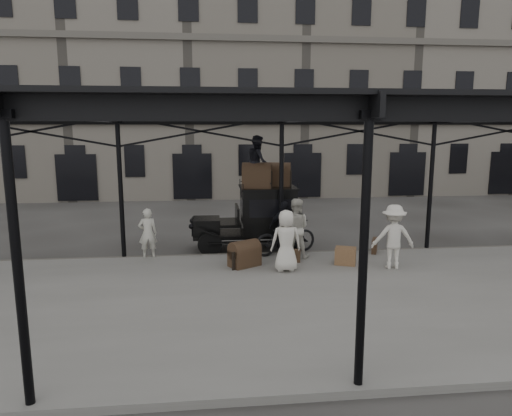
{
  "coord_description": "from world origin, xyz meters",
  "views": [
    {
      "loc": [
        -2.32,
        -12.26,
        4.18
      ],
      "look_at": [
        -0.85,
        1.6,
        1.7
      ],
      "focal_mm": 32.0,
      "sensor_mm": 36.0,
      "label": 1
    }
  ],
  "objects": [
    {
      "name": "porter_left",
      "position": [
        -4.21,
        1.8,
        0.93
      ],
      "size": [
        0.61,
        0.44,
        1.57
      ],
      "primitive_type": "imported",
      "rotation": [
        0.0,
        0.0,
        3.26
      ],
      "color": "beige",
      "rests_on": "platform"
    },
    {
      "name": "wicker_hamper",
      "position": [
        1.71,
        0.48,
        0.4
      ],
      "size": [
        0.72,
        0.64,
        0.5
      ],
      "primitive_type": "cube",
      "rotation": [
        0.0,
        0.0,
        -0.37
      ],
      "color": "#8E6541",
      "rests_on": "platform"
    },
    {
      "name": "canopy",
      "position": [
        0.0,
        -1.72,
        4.6
      ],
      "size": [
        22.5,
        9.0,
        4.74
      ],
      "color": "black",
      "rests_on": "ground"
    },
    {
      "name": "suitcase_flat",
      "position": [
        0.09,
        0.79,
        0.35
      ],
      "size": [
        0.61,
        0.21,
        0.4
      ],
      "primitive_type": "cube",
      "rotation": [
        0.0,
        0.0,
        0.1
      ],
      "color": "#442E1F",
      "rests_on": "platform"
    },
    {
      "name": "bicycle",
      "position": [
        0.12,
        1.8,
        0.72
      ],
      "size": [
        2.29,
        1.44,
        1.13
      ],
      "primitive_type": "imported",
      "rotation": [
        0.0,
        0.0,
        1.92
      ],
      "color": "black",
      "rests_on": "platform"
    },
    {
      "name": "porter_right",
      "position": [
        2.93,
        -0.04,
        1.08
      ],
      "size": [
        1.28,
        0.84,
        1.86
      ],
      "primitive_type": "imported",
      "rotation": [
        0.0,
        0.0,
        3.01
      ],
      "color": "silver",
      "rests_on": "platform"
    },
    {
      "name": "suitcase_upright",
      "position": [
        3.04,
        1.65,
        0.38
      ],
      "size": [
        0.38,
        0.61,
        0.45
      ],
      "primitive_type": "cube",
      "rotation": [
        0.0,
        0.0,
        -0.42
      ],
      "color": "#442E1F",
      "rests_on": "platform"
    },
    {
      "name": "steamer_trunk_roof_near",
      "position": [
        -0.7,
        2.78,
        2.53
      ],
      "size": [
        1.05,
        0.74,
        0.7
      ],
      "primitive_type": null,
      "rotation": [
        0.0,
        0.0,
        -0.17
      ],
      "color": "#442E1F",
      "rests_on": "taxi"
    },
    {
      "name": "porter_centre",
      "position": [
        -0.17,
        0.05,
        1.03
      ],
      "size": [
        0.88,
        0.59,
        1.75
      ],
      "primitive_type": "imported",
      "rotation": [
        0.0,
        0.0,
        3.18
      ],
      "color": "silver",
      "rests_on": "platform"
    },
    {
      "name": "steamer_trunk_platform",
      "position": [
        -1.3,
        0.62,
        0.47
      ],
      "size": [
        1.02,
        0.9,
        0.64
      ],
      "primitive_type": null,
      "rotation": [
        0.0,
        0.0,
        0.54
      ],
      "color": "#442E1F",
      "rests_on": "platform"
    },
    {
      "name": "ground",
      "position": [
        0.0,
        0.0,
        0.0
      ],
      "size": [
        120.0,
        120.0,
        0.0
      ],
      "primitive_type": "plane",
      "color": "#383533",
      "rests_on": "ground"
    },
    {
      "name": "steamer_trunk_roof_far",
      "position": [
        0.05,
        3.23,
        2.51
      ],
      "size": [
        1.02,
        0.75,
        0.67
      ],
      "primitive_type": null,
      "rotation": [
        0.0,
        0.0,
        -0.23
      ],
      "color": "#442E1F",
      "rests_on": "taxi"
    },
    {
      "name": "building_frontage",
      "position": [
        0.0,
        18.0,
        7.0
      ],
      "size": [
        64.0,
        8.0,
        14.0
      ],
      "primitive_type": "cube",
      "color": "slate",
      "rests_on": "ground"
    },
    {
      "name": "porter_official",
      "position": [
        0.09,
        1.8,
        1.01
      ],
      "size": [
        1.09,
        0.76,
        1.72
      ],
      "primitive_type": "imported",
      "rotation": [
        0.0,
        0.0,
        2.77
      ],
      "color": "black",
      "rests_on": "platform"
    },
    {
      "name": "porter_roof",
      "position": [
        -0.65,
        2.93,
        3.05
      ],
      "size": [
        0.66,
        0.85,
        1.73
      ],
      "primitive_type": "imported",
      "rotation": [
        0.0,
        0.0,
        1.58
      ],
      "color": "black",
      "rests_on": "taxi"
    },
    {
      "name": "taxi",
      "position": [
        -0.62,
        3.03,
        1.2
      ],
      "size": [
        3.65,
        1.55,
        2.18
      ],
      "color": "black",
      "rests_on": "ground"
    },
    {
      "name": "platform",
      "position": [
        0.0,
        -2.0,
        0.07
      ],
      "size": [
        28.0,
        8.0,
        0.15
      ],
      "primitive_type": "cube",
      "color": "slate",
      "rests_on": "ground"
    },
    {
      "name": "porter_midleft",
      "position": [
        0.34,
        1.37,
        1.08
      ],
      "size": [
        1.06,
        0.92,
        1.87
      ],
      "primitive_type": "imported",
      "rotation": [
        0.0,
        0.0,
        2.88
      ],
      "color": "beige",
      "rests_on": "platform"
    }
  ]
}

